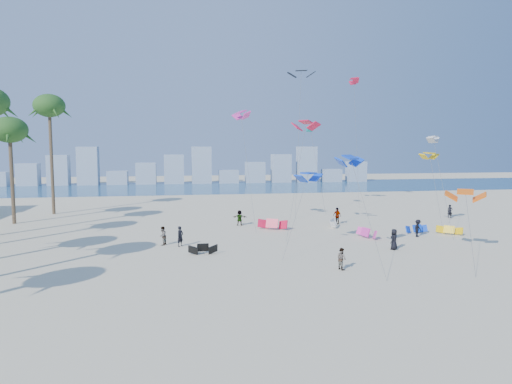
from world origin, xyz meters
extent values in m
plane|color=beige|center=(0.00, 0.00, 0.00)|extent=(220.00, 220.00, 0.00)
plane|color=navy|center=(0.00, 72.00, 0.01)|extent=(220.00, 220.00, 0.00)
imported|color=black|center=(-3.71, 15.22, 0.87)|extent=(0.74, 0.75, 1.75)
imported|color=gray|center=(7.34, 5.86, 0.76)|extent=(0.79, 0.89, 1.53)
imported|color=black|center=(13.78, 11.03, 0.87)|extent=(1.01, 0.97, 1.74)
imported|color=gray|center=(13.35, 23.85, 0.92)|extent=(0.92, 1.16, 1.84)
imported|color=black|center=(18.46, 15.70, 0.83)|extent=(1.23, 1.13, 1.66)
imported|color=gray|center=(2.67, 24.78, 0.84)|extent=(1.63, 0.93, 1.67)
imported|color=black|center=(28.01, 25.64, 0.81)|extent=(0.67, 0.52, 1.62)
imported|color=gray|center=(-5.22, 15.99, 0.82)|extent=(0.89, 0.98, 1.63)
cylinder|color=#595959|center=(5.35, 10.84, 3.17)|extent=(2.98, 3.52, 6.36)
cylinder|color=#595959|center=(7.12, 17.63, 5.44)|extent=(2.93, 4.23, 10.89)
cylinder|color=#595959|center=(21.99, 18.71, 3.93)|extent=(0.66, 2.11, 7.86)
cylinder|color=#595959|center=(3.15, 21.65, 6.01)|extent=(1.21, 2.70, 12.02)
cylinder|color=#595959|center=(13.63, 32.16, 5.50)|extent=(1.69, 2.03, 11.00)
cylinder|color=#595959|center=(16.82, 5.45, 2.51)|extent=(2.94, 5.87, 5.04)
cylinder|color=#595959|center=(10.68, 30.67, 9.00)|extent=(2.03, 5.26, 18.01)
cylinder|color=#595959|center=(21.09, 16.09, 4.75)|extent=(0.21, 4.47, 9.50)
cylinder|color=#595959|center=(9.07, 5.64, 3.87)|extent=(0.41, 5.89, 7.76)
cylinder|color=#595959|center=(20.73, 37.19, 9.00)|extent=(0.06, 3.00, 18.00)
cylinder|color=brown|center=(-21.80, 30.00, 5.16)|extent=(0.40, 0.40, 10.32)
ellipsoid|color=#28521D|center=(-21.80, 30.00, 10.32)|extent=(3.80, 3.80, 2.85)
cylinder|color=brown|center=(-19.41, 37.00, 6.77)|extent=(0.40, 0.40, 13.53)
ellipsoid|color=#28521D|center=(-19.41, 37.00, 13.53)|extent=(3.80, 3.80, 2.85)
cube|color=#9EADBF|center=(-35.80, 82.00, 2.40)|extent=(4.40, 3.00, 4.80)
cube|color=#9EADBF|center=(-29.60, 82.00, 3.30)|extent=(4.40, 3.00, 6.60)
cube|color=#9EADBF|center=(-23.40, 82.00, 4.20)|extent=(4.40, 3.00, 8.40)
cube|color=#9EADBF|center=(-17.20, 82.00, 1.50)|extent=(4.40, 3.00, 3.00)
cube|color=#9EADBF|center=(-11.00, 82.00, 2.40)|extent=(4.40, 3.00, 4.80)
cube|color=#9EADBF|center=(-4.80, 82.00, 3.30)|extent=(4.40, 3.00, 6.60)
cube|color=#9EADBF|center=(1.40, 82.00, 4.20)|extent=(4.40, 3.00, 8.40)
cube|color=#9EADBF|center=(7.60, 82.00, 1.50)|extent=(4.40, 3.00, 3.00)
cube|color=#9EADBF|center=(13.80, 82.00, 2.40)|extent=(4.40, 3.00, 4.80)
cube|color=#9EADBF|center=(20.00, 82.00, 3.30)|extent=(4.40, 3.00, 6.60)
cube|color=#9EADBF|center=(26.20, 82.00, 4.20)|extent=(4.40, 3.00, 8.40)
cube|color=#9EADBF|center=(32.40, 82.00, 1.50)|extent=(4.40, 3.00, 3.00)
cube|color=#9EADBF|center=(38.60, 82.00, 2.40)|extent=(4.40, 3.00, 4.80)
camera|label=1|loc=(-3.73, -24.29, 8.59)|focal=32.48mm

